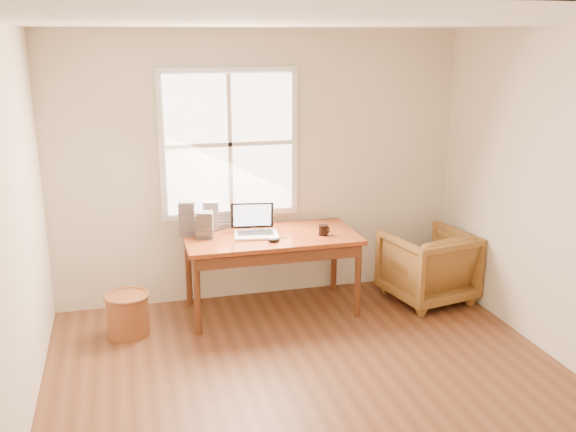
# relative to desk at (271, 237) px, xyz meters

# --- Properties ---
(room_shell) EXTENTS (4.04, 4.54, 2.64)m
(room_shell) POSITION_rel_desk_xyz_m (-0.02, -1.64, 0.59)
(room_shell) COLOR brown
(room_shell) RESTS_ON ground
(desk) EXTENTS (1.60, 0.80, 0.04)m
(desk) POSITION_rel_desk_xyz_m (0.00, 0.00, 0.00)
(desk) COLOR brown
(desk) RESTS_ON room_shell
(armchair) EXTENTS (0.88, 0.90, 0.70)m
(armchair) POSITION_rel_desk_xyz_m (1.55, -0.14, -0.38)
(armchair) COLOR brown
(armchair) RESTS_ON room_shell
(wicker_stool) EXTENTS (0.47, 0.47, 0.36)m
(wicker_stool) POSITION_rel_desk_xyz_m (-1.33, -0.19, -0.55)
(wicker_stool) COLOR brown
(wicker_stool) RESTS_ON room_shell
(laptop) EXTENTS (0.45, 0.47, 0.29)m
(laptop) POSITION_rel_desk_xyz_m (-0.14, 0.00, 0.17)
(laptop) COLOR silver
(laptop) RESTS_ON desk
(mouse) EXTENTS (0.11, 0.08, 0.04)m
(mouse) POSITION_rel_desk_xyz_m (-0.03, -0.21, 0.04)
(mouse) COLOR black
(mouse) RESTS_ON desk
(coffee_mug) EXTENTS (0.11, 0.11, 0.10)m
(coffee_mug) POSITION_rel_desk_xyz_m (0.47, -0.13, 0.07)
(coffee_mug) COLOR black
(coffee_mug) RESTS_ON desk
(cd_stack_a) EXTENTS (0.16, 0.15, 0.28)m
(cd_stack_a) POSITION_rel_desk_xyz_m (-0.51, 0.32, 0.16)
(cd_stack_a) COLOR silver
(cd_stack_a) RESTS_ON desk
(cd_stack_b) EXTENTS (0.18, 0.17, 0.24)m
(cd_stack_b) POSITION_rel_desk_xyz_m (-0.60, 0.09, 0.14)
(cd_stack_b) COLOR #26262B
(cd_stack_b) RESTS_ON desk
(cd_stack_c) EXTENTS (0.16, 0.15, 0.32)m
(cd_stack_c) POSITION_rel_desk_xyz_m (-0.75, 0.21, 0.18)
(cd_stack_c) COLOR #90909C
(cd_stack_c) RESTS_ON desk
(cd_stack_d) EXTENTS (0.17, 0.16, 0.18)m
(cd_stack_d) POSITION_rel_desk_xyz_m (-0.40, 0.35, 0.11)
(cd_stack_d) COLOR #AEB4BA
(cd_stack_d) RESTS_ON desk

